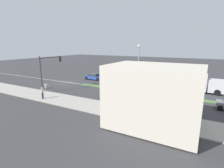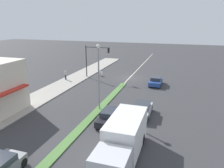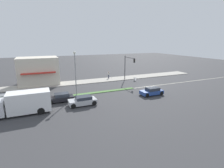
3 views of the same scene
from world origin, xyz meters
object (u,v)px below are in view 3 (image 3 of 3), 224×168
pedestrian (109,75)px  coupe_blue (152,91)px  sedan_dark (61,98)px  warning_aframe_sign (135,79)px  delivery_truck (22,103)px  street_lamp (75,68)px  traffic_signal_main (128,64)px  sedan_silver (83,101)px

pedestrian → coupe_blue: pedestrian is taller
coupe_blue → sedan_dark: size_ratio=1.00×
warning_aframe_sign → coupe_blue: bearing=164.6°
pedestrian → warning_aframe_sign: pedestrian is taller
sedan_dark → delivery_truck: bearing=118.5°
warning_aframe_sign → delivery_truck: (-10.43, 22.85, 1.04)m
street_lamp → sedan_dark: bearing=127.4°
street_lamp → pedestrian: street_lamp is taller
traffic_signal_main → pedestrian: traffic_signal_main is taller
warning_aframe_sign → sedan_silver: (-10.43, 14.99, 0.23)m
street_lamp → pedestrian: size_ratio=4.48×
traffic_signal_main → sedan_silver: 17.75m
delivery_truck → sedan_silver: size_ratio=1.90×
street_lamp → coupe_blue: (-5.00, -11.95, -4.14)m
coupe_blue → sedan_silver: (-0.00, 12.12, 0.01)m
traffic_signal_main → sedan_silver: bearing=129.6°
traffic_signal_main → delivery_truck: bearing=117.6°
delivery_truck → pedestrian: bearing=-50.3°
traffic_signal_main → pedestrian: 5.84m
warning_aframe_sign → delivery_truck: delivery_truck is taller
traffic_signal_main → coupe_blue: 11.67m
traffic_signal_main → pedestrian: size_ratio=3.40×
traffic_signal_main → coupe_blue: bearing=173.2°
street_lamp → pedestrian: (10.09, -10.14, -3.79)m
pedestrian → sedan_dark: bearing=133.4°
sedan_dark → coupe_blue: bearing=-100.7°
delivery_truck → sedan_silver: (0.00, -7.86, -0.81)m
pedestrian → delivery_truck: 23.63m
traffic_signal_main → street_lamp: bearing=114.8°
warning_aframe_sign → sedan_dark: sedan_dark is taller
warning_aframe_sign → coupe_blue: coupe_blue is taller
traffic_signal_main → coupe_blue: (-11.12, 1.32, -3.26)m
sedan_dark → traffic_signal_main: bearing=-62.7°
pedestrian → delivery_truck: size_ratio=0.22×
pedestrian → sedan_silver: size_ratio=0.42×
pedestrian → delivery_truck: bearing=129.7°
street_lamp → sedan_dark: 5.50m
delivery_truck → street_lamp: bearing=-58.1°
warning_aframe_sign → sedan_silver: sedan_silver is taller
street_lamp → warning_aframe_sign: (5.43, -14.82, -4.35)m
pedestrian → sedan_silver: 18.28m
pedestrian → delivery_truck: delivery_truck is taller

